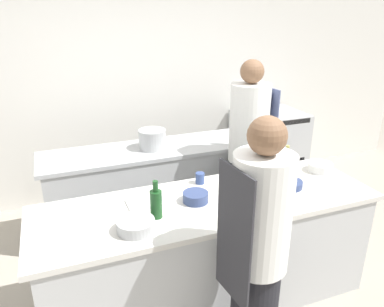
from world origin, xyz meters
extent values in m
plane|color=#A89E8E|center=(0.00, 0.00, 0.00)|extent=(16.00, 16.00, 0.00)
cube|color=silver|center=(0.00, 2.13, 1.40)|extent=(8.00, 0.06, 2.80)
cube|color=#B7BABC|center=(0.00, 0.00, 0.42)|extent=(2.47, 0.78, 0.85)
cube|color=silver|center=(0.00, 0.00, 0.87)|extent=(2.58, 0.82, 0.04)
cube|color=#B7BABC|center=(-0.07, 1.24, 0.42)|extent=(2.20, 0.60, 0.85)
cube|color=#B7BABC|center=(-0.07, 1.24, 0.87)|extent=(2.29, 0.62, 0.04)
cube|color=#B7BABC|center=(1.61, 1.73, 0.48)|extent=(0.85, 0.70, 0.96)
cube|color=black|center=(1.61, 1.39, 0.27)|extent=(0.68, 0.01, 0.34)
cube|color=black|center=(1.61, 1.39, 0.92)|extent=(0.72, 0.01, 0.06)
cylinder|color=white|center=(0.03, -0.67, 1.14)|extent=(0.35, 0.35, 0.71)
cube|color=#2D2D33|center=(-0.15, -0.68, 1.04)|extent=(0.05, 0.33, 0.82)
sphere|color=brown|center=(0.03, -0.67, 1.60)|extent=(0.21, 0.21, 0.21)
cylinder|color=black|center=(0.73, 0.74, 0.41)|extent=(0.32, 0.32, 0.83)
cylinder|color=silver|center=(0.73, 0.74, 1.20)|extent=(0.38, 0.38, 0.75)
cube|color=#4C567F|center=(0.92, 0.76, 1.09)|extent=(0.05, 0.36, 0.87)
sphere|color=brown|center=(0.73, 0.74, 1.69)|extent=(0.22, 0.22, 0.22)
cylinder|color=#B2A84C|center=(0.78, 0.17, 0.99)|extent=(0.07, 0.07, 0.20)
cylinder|color=#B2A84C|center=(0.78, 0.17, 1.12)|extent=(0.03, 0.03, 0.08)
cylinder|color=#19471E|center=(-0.43, -0.08, 0.98)|extent=(0.08, 0.08, 0.20)
cylinder|color=#19471E|center=(-0.43, -0.08, 1.12)|extent=(0.04, 0.04, 0.08)
cylinder|color=silver|center=(0.35, 0.13, 0.95)|extent=(0.08, 0.08, 0.14)
cylinder|color=silver|center=(0.35, 0.13, 1.05)|extent=(0.04, 0.04, 0.05)
cylinder|color=black|center=(0.55, 0.28, 0.99)|extent=(0.09, 0.09, 0.20)
cylinder|color=black|center=(0.55, 0.28, 1.13)|extent=(0.04, 0.04, 0.08)
cylinder|color=navy|center=(-0.10, 0.03, 0.92)|extent=(0.19, 0.19, 0.07)
cylinder|color=white|center=(1.13, 0.15, 0.92)|extent=(0.21, 0.21, 0.07)
cylinder|color=navy|center=(0.69, -0.02, 0.91)|extent=(0.22, 0.22, 0.05)
cylinder|color=#B7BABC|center=(-0.60, -0.19, 0.92)|extent=(0.25, 0.25, 0.08)
cylinder|color=#33477F|center=(0.05, 0.30, 0.93)|extent=(0.07, 0.07, 0.09)
cube|color=white|center=(-0.43, 0.14, 0.89)|extent=(0.32, 0.18, 0.01)
cylinder|color=#B7BABC|center=(-0.09, 1.23, 0.98)|extent=(0.27, 0.27, 0.20)
camera|label=1|loc=(-1.00, -2.24, 2.23)|focal=35.00mm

